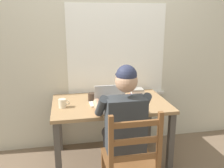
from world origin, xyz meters
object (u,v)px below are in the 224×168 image
object	(u,v)px
desk	(110,110)
book_stack_main	(137,93)
coffee_mug_white	(63,103)
computer_mouse	(138,107)
seated_person	(123,123)
coffee_mug_dark	(92,97)
wooden_chair	(130,161)
laptop	(112,103)

from	to	relation	value
desk	book_stack_main	size ratio (longest dim) A/B	7.07
coffee_mug_white	book_stack_main	world-z (taller)	book_stack_main
desk	computer_mouse	xyz separation A→B (m)	(0.24, -0.25, 0.11)
seated_person	book_stack_main	distance (m)	0.68
coffee_mug_dark	seated_person	bearing A→B (deg)	-68.31
seated_person	coffee_mug_white	distance (m)	0.68
wooden_chair	computer_mouse	bearing A→B (deg)	67.49
desk	seated_person	size ratio (longest dim) A/B	1.01
seated_person	wooden_chair	distance (m)	0.36
seated_person	computer_mouse	bearing A→B (deg)	46.66
seated_person	coffee_mug_dark	world-z (taller)	seated_person
laptop	computer_mouse	bearing A→B (deg)	-17.20
book_stack_main	seated_person	bearing A→B (deg)	-117.50
coffee_mug_white	coffee_mug_dark	bearing A→B (deg)	25.50
seated_person	coffee_mug_dark	xyz separation A→B (m)	(-0.22, 0.56, 0.08)
wooden_chair	laptop	size ratio (longest dim) A/B	2.83
desk	wooden_chair	distance (m)	0.77
wooden_chair	computer_mouse	size ratio (longest dim) A/B	9.33
coffee_mug_white	coffee_mug_dark	world-z (taller)	coffee_mug_white
desk	wooden_chair	bearing A→B (deg)	-87.84
seated_person	coffee_mug_white	world-z (taller)	seated_person
desk	book_stack_main	distance (m)	0.39
desk	coffee_mug_dark	world-z (taller)	coffee_mug_dark
laptop	book_stack_main	bearing A→B (deg)	39.83
book_stack_main	laptop	bearing A→B (deg)	-140.17
book_stack_main	coffee_mug_dark	bearing A→B (deg)	-175.59
wooden_chair	book_stack_main	distance (m)	0.98
seated_person	computer_mouse	size ratio (longest dim) A/B	12.37
wooden_chair	computer_mouse	distance (m)	0.61
desk	laptop	size ratio (longest dim) A/B	3.79
desk	coffee_mug_white	world-z (taller)	coffee_mug_white
desk	book_stack_main	xyz separation A→B (m)	(0.34, 0.13, 0.14)
wooden_chair	book_stack_main	size ratio (longest dim) A/B	5.27
seated_person	coffee_mug_dark	distance (m)	0.60
computer_mouse	wooden_chair	bearing A→B (deg)	-112.51
desk	coffee_mug_white	bearing A→B (deg)	-172.72
coffee_mug_white	seated_person	bearing A→B (deg)	-36.82
coffee_mug_dark	book_stack_main	size ratio (longest dim) A/B	0.67
wooden_chair	desk	bearing A→B (deg)	92.16
wooden_chair	book_stack_main	xyz separation A→B (m)	(0.31, 0.88, 0.31)
coffee_mug_white	coffee_mug_dark	xyz separation A→B (m)	(0.32, 0.15, -0.00)
seated_person	laptop	world-z (taller)	seated_person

